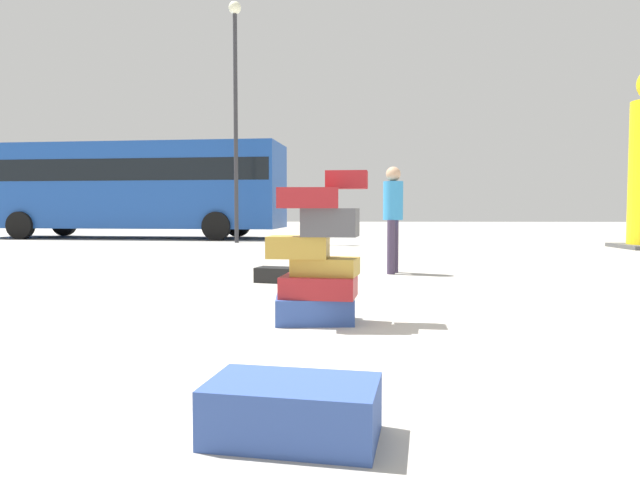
{
  "coord_description": "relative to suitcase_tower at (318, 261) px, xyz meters",
  "views": [
    {
      "loc": [
        0.47,
        -4.63,
        0.97
      ],
      "look_at": [
        0.25,
        1.46,
        0.64
      ],
      "focal_mm": 31.63,
      "sensor_mm": 36.0,
      "label": 1
    }
  ],
  "objects": [
    {
      "name": "ground_plane",
      "position": [
        -0.28,
        -0.13,
        -0.53
      ],
      "size": [
        80.0,
        80.0,
        0.0
      ],
      "primitive_type": "plane",
      "color": "#ADA89E"
    },
    {
      "name": "suitcase_tower",
      "position": [
        0.0,
        0.0,
        0.0
      ],
      "size": [
        0.87,
        0.52,
        1.3
      ],
      "color": "#334F99",
      "rests_on": "ground"
    },
    {
      "name": "suitcase_charcoal_upright_blue",
      "position": [
        -0.14,
        0.97,
        -0.45
      ],
      "size": [
        0.56,
        0.45,
        0.17
      ],
      "primitive_type": "cube",
      "rotation": [
        0.0,
        0.0,
        -0.11
      ],
      "color": "#4C4C51",
      "rests_on": "ground"
    },
    {
      "name": "suitcase_navy_behind_tower",
      "position": [
        -0.0,
        -2.44,
        -0.41
      ],
      "size": [
        0.77,
        0.53,
        0.25
      ],
      "primitive_type": "cube",
      "rotation": [
        0.0,
        0.0,
        -0.15
      ],
      "color": "#334F99",
      "rests_on": "ground"
    },
    {
      "name": "suitcase_black_right_side",
      "position": [
        -0.63,
        2.66,
        -0.43
      ],
      "size": [
        0.65,
        0.47,
        0.2
      ],
      "primitive_type": "cube",
      "rotation": [
        0.0,
        0.0,
        -0.26
      ],
      "color": "black",
      "rests_on": "ground"
    },
    {
      "name": "person_bearded_onlooker",
      "position": [
        0.98,
        3.77,
        0.43
      ],
      "size": [
        0.3,
        0.33,
        1.61
      ],
      "rotation": [
        0.0,
        0.0,
        -1.9
      ],
      "color": "#3F334C",
      "rests_on": "ground"
    },
    {
      "name": "parked_bus",
      "position": [
        -6.89,
        14.23,
        1.3
      ],
      "size": [
        10.36,
        3.38,
        3.15
      ],
      "rotation": [
        0.0,
        0.0,
        -0.09
      ],
      "color": "#1E4CA5",
      "rests_on": "ground"
    },
    {
      "name": "lamp_post",
      "position": [
        -2.85,
        11.54,
        3.9
      ],
      "size": [
        0.36,
        0.36,
        6.91
      ],
      "color": "#333338",
      "rests_on": "ground"
    }
  ]
}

